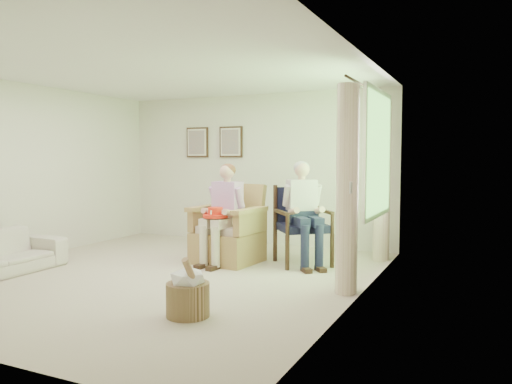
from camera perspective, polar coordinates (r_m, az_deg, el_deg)
floor at (r=6.56m, az=-10.65°, el=-9.35°), size 5.50×5.50×0.00m
back_wall at (r=8.77m, az=-0.18°, el=2.64°), size 5.00×0.04×2.60m
left_wall at (r=8.12m, az=-25.24°, el=2.15°), size 0.04×5.50×2.60m
right_wall at (r=5.32m, az=11.55°, el=1.68°), size 0.04×5.50×2.60m
ceiling at (r=6.48m, az=-10.95°, el=13.63°), size 5.00×5.50×0.02m
window at (r=6.50m, az=13.78°, el=4.56°), size 0.13×2.50×1.63m
curtain_left at (r=5.59m, az=10.37°, el=0.26°), size 0.34×0.34×2.30m
curtain_right at (r=7.50m, az=14.21°, el=1.14°), size 0.34×0.34×2.30m
framed_print_left at (r=9.29m, az=-6.74°, el=5.65°), size 0.45×0.05×0.55m
framed_print_right at (r=8.94m, az=-2.90°, el=5.74°), size 0.45×0.05×0.55m
wicker_armchair at (r=7.22m, az=-3.10°, el=-5.20°), size 0.87×0.87×1.12m
wood_armchair at (r=7.12m, az=5.64°, el=-3.42°), size 0.70×0.66×1.08m
person_wicker at (r=7.03m, az=-3.68°, el=-1.63°), size 0.40×0.63×1.39m
person_dark at (r=6.93m, az=5.17°, el=-1.48°), size 0.40×0.63×1.42m
red_hat at (r=6.88m, az=-4.67°, el=-2.49°), size 0.34×0.34×0.14m
hatbox at (r=4.85m, az=-7.79°, el=-11.23°), size 0.55×0.55×0.61m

